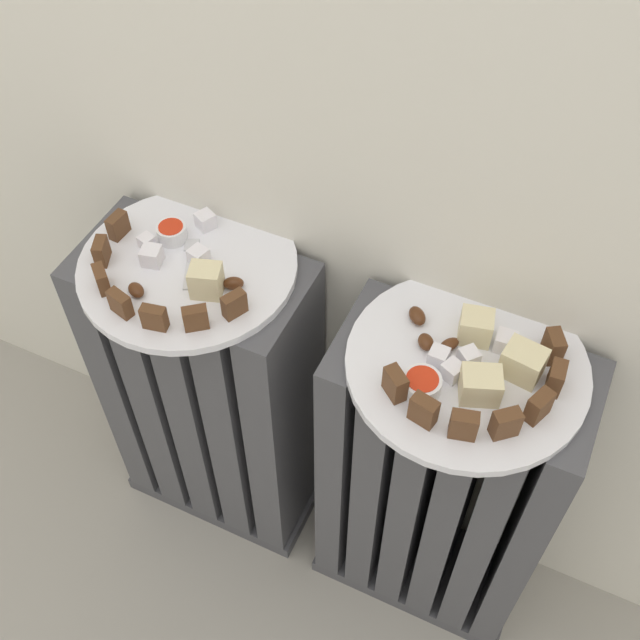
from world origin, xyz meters
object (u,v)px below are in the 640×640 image
plate_right (467,365)px  jam_bowl_left (172,232)px  plate_left (188,266)px  jam_bowl_right (422,384)px  radiator_right (436,488)px  fork (190,259)px  radiator_left (213,398)px

plate_right → jam_bowl_left: 0.44m
plate_left → plate_right: size_ratio=1.00×
plate_left → jam_bowl_right: size_ratio=6.36×
radiator_right → plate_left: (-0.39, 0.00, 0.32)m
jam_bowl_left → jam_bowl_right: (0.40, -0.09, -0.00)m
plate_left → jam_bowl_left: jam_bowl_left is taller
plate_left → fork: (0.00, 0.01, 0.01)m
radiator_right → plate_left: 0.51m
plate_left → jam_bowl_right: (0.36, -0.06, 0.02)m
radiator_left → jam_bowl_left: 0.34m
jam_bowl_left → plate_left: bearing=-37.1°
radiator_right → jam_bowl_left: bearing=175.8°
radiator_right → fork: size_ratio=6.89×
plate_left → jam_bowl_right: 0.36m
radiator_left → jam_bowl_left: (-0.04, 0.03, 0.34)m
jam_bowl_right → fork: 0.36m
plate_left → jam_bowl_left: 0.06m
radiator_left → plate_left: bearing=180.0°
plate_left → plate_right: same height
jam_bowl_left → fork: bearing=-31.2°
jam_bowl_right → fork: jam_bowl_right is taller
radiator_right → plate_left: plate_left is taller
jam_bowl_left → radiator_left: bearing=-37.1°
plate_right → radiator_left: bearing=180.0°
radiator_right → plate_right: bearing=90.0°
radiator_right → plate_right: (0.00, 0.00, 0.32)m
radiator_left → jam_bowl_right: (0.36, -0.06, 0.34)m
radiator_left → jam_bowl_right: jam_bowl_right is taller
jam_bowl_right → fork: (-0.35, 0.07, -0.01)m
radiator_right → fork: bearing=179.1°
jam_bowl_left → fork: jam_bowl_left is taller
plate_left → jam_bowl_left: bearing=142.9°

